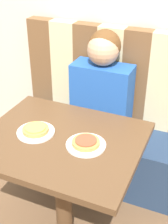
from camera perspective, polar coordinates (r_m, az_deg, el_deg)
booth_seat at (r=2.41m, az=2.93°, el=-7.10°), size 1.29×0.45×0.43m
booth_backrest at (r=2.27m, az=4.90°, el=6.82°), size 1.29×0.10×0.70m
dining_table at (r=1.72m, az=-4.12°, el=-7.77°), size 0.85×0.71×0.73m
person at (r=2.12m, az=3.38°, el=5.40°), size 0.41×0.23×0.71m
plate_left at (r=1.71m, az=-8.81°, el=-3.64°), size 0.20×0.20×0.01m
plate_right at (r=1.59m, az=0.35°, el=-6.04°), size 0.20×0.20×0.01m
pizza_left at (r=1.70m, az=-8.85°, el=-3.14°), size 0.14×0.14×0.03m
pizza_right at (r=1.58m, az=0.35°, el=-5.52°), size 0.14×0.14×0.03m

